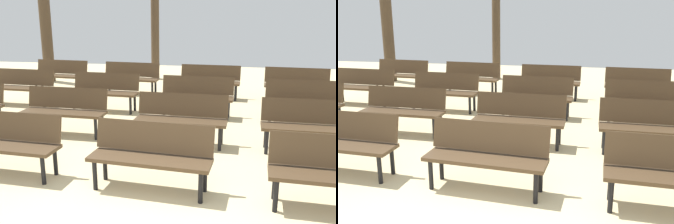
% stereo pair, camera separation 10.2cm
% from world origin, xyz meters
% --- Properties ---
extents(bench_r0_c1, '(1.63, 0.59, 0.87)m').
position_xyz_m(bench_r0_c1, '(-2.06, 1.75, 0.50)').
color(bench_r0_c1, '#4C3823').
rests_on(bench_r0_c1, ground_plane).
extents(bench_r0_c2, '(1.64, 0.63, 0.87)m').
position_xyz_m(bench_r0_c2, '(0.08, 1.60, 0.50)').
color(bench_r0_c2, '#4C3823').
rests_on(bench_r0_c2, ground_plane).
extents(bench_r1_c1, '(1.62, 0.55, 0.87)m').
position_xyz_m(bench_r1_c1, '(-2.00, 3.60, 0.50)').
color(bench_r1_c1, '#4C3823').
rests_on(bench_r1_c1, ground_plane).
extents(bench_r1_c2, '(1.62, 0.57, 0.87)m').
position_xyz_m(bench_r1_c2, '(0.24, 3.41, 0.50)').
color(bench_r1_c2, '#4C3823').
rests_on(bench_r1_c2, ground_plane).
extents(bench_r1_c3, '(1.62, 0.54, 0.87)m').
position_xyz_m(bench_r1_c3, '(2.40, 3.31, 0.50)').
color(bench_r1_c3, '#4C3823').
rests_on(bench_r1_c3, ground_plane).
extents(bench_r2_c0, '(1.63, 0.58, 0.87)m').
position_xyz_m(bench_r2_c0, '(-4.03, 5.61, 0.50)').
color(bench_r2_c0, '#4C3823').
rests_on(bench_r2_c0, ground_plane).
extents(bench_r2_c1, '(1.63, 0.58, 0.87)m').
position_xyz_m(bench_r2_c1, '(-1.82, 5.41, 0.50)').
color(bench_r2_c1, '#4C3823').
rests_on(bench_r2_c1, ground_plane).
extents(bench_r2_c2, '(1.63, 0.57, 0.87)m').
position_xyz_m(bench_r2_c2, '(0.35, 5.27, 0.50)').
color(bench_r2_c2, '#4C3823').
rests_on(bench_r2_c2, ground_plane).
extents(bench_r2_c3, '(1.62, 0.55, 0.87)m').
position_xyz_m(bench_r2_c3, '(2.62, 5.16, 0.50)').
color(bench_r2_c3, '#4C3823').
rests_on(bench_r2_c3, ground_plane).
extents(bench_r3_c0, '(1.63, 0.60, 0.87)m').
position_xyz_m(bench_r3_c0, '(-3.89, 7.47, 0.50)').
color(bench_r3_c0, '#4C3823').
rests_on(bench_r3_c0, ground_plane).
extents(bench_r3_c1, '(1.63, 0.61, 0.87)m').
position_xyz_m(bench_r3_c1, '(-1.70, 7.30, 0.50)').
color(bench_r3_c1, '#4C3823').
rests_on(bench_r3_c1, ground_plane).
extents(bench_r3_c2, '(1.63, 0.57, 0.87)m').
position_xyz_m(bench_r3_c2, '(0.53, 7.13, 0.50)').
color(bench_r3_c2, '#4C3823').
rests_on(bench_r3_c2, ground_plane).
extents(bench_r3_c3, '(1.64, 0.62, 0.87)m').
position_xyz_m(bench_r3_c3, '(2.75, 6.98, 0.50)').
color(bench_r3_c3, '#4C3823').
rests_on(bench_r3_c3, ground_plane).
extents(tree_1, '(0.36, 0.36, 2.78)m').
position_xyz_m(tree_1, '(-4.89, 8.76, 1.39)').
color(tree_1, '#4C3A28').
rests_on(tree_1, ground_plane).
extents(tree_2, '(0.28, 0.28, 2.89)m').
position_xyz_m(tree_2, '(-1.49, 9.81, 1.45)').
color(tree_2, '#4C3A28').
rests_on(tree_2, ground_plane).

